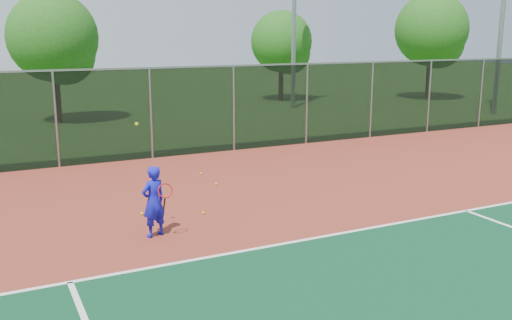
{
  "coord_description": "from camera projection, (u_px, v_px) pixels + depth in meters",
  "views": [
    {
      "loc": [
        -8.09,
        -6.36,
        4.11
      ],
      "look_at": [
        -2.54,
        5.0,
        1.3
      ],
      "focal_mm": 40.0,
      "sensor_mm": 36.0,
      "label": 1
    }
  ],
  "objects": [
    {
      "name": "practice_ball_5",
      "position": [
        203.0,
        213.0,
        13.19
      ],
      "size": [
        0.07,
        0.07,
        0.07
      ],
      "primitive_type": "sphere",
      "color": "#C4D518",
      "rests_on": "court_apron"
    },
    {
      "name": "tree_back_mid",
      "position": [
        283.0,
        44.0,
        34.91
      ],
      "size": [
        3.76,
        3.76,
        5.52
      ],
      "color": "#372014",
      "rests_on": "ground"
    },
    {
      "name": "fence_back",
      "position": [
        234.0,
        107.0,
        20.13
      ],
      "size": [
        30.0,
        0.06,
        3.03
      ],
      "color": "black",
      "rests_on": "court_apron"
    },
    {
      "name": "practice_ball_0",
      "position": [
        142.0,
        214.0,
        13.14
      ],
      "size": [
        0.07,
        0.07,
        0.07
      ],
      "primitive_type": "sphere",
      "color": "#C4D518",
      "rests_on": "court_apron"
    },
    {
      "name": "court_apron",
      "position": [
        431.0,
        238.0,
        11.7
      ],
      "size": [
        30.0,
        20.0,
        0.02
      ],
      "primitive_type": "cube",
      "color": "maroon",
      "rests_on": "ground"
    },
    {
      "name": "tennis_player",
      "position": [
        154.0,
        201.0,
        11.62
      ],
      "size": [
        0.63,
        0.67,
        2.38
      ],
      "color": "#1517CB",
      "rests_on": "court_apron"
    },
    {
      "name": "practice_ball_4",
      "position": [
        216.0,
        184.0,
        15.72
      ],
      "size": [
        0.07,
        0.07,
        0.07
      ],
      "primitive_type": "sphere",
      "color": "#C4D518",
      "rests_on": "court_apron"
    },
    {
      "name": "ground",
      "position": [
        512.0,
        275.0,
        9.94
      ],
      "size": [
        120.0,
        120.0,
        0.0
      ],
      "primitive_type": "plane",
      "color": "#245117",
      "rests_on": "ground"
    },
    {
      "name": "tree_back_left",
      "position": [
        56.0,
        41.0,
        25.98
      ],
      "size": [
        4.08,
        4.08,
        5.99
      ],
      "color": "#372014",
      "rests_on": "ground"
    },
    {
      "name": "practice_ball_2",
      "position": [
        201.0,
        174.0,
        16.88
      ],
      "size": [
        0.07,
        0.07,
        0.07
      ],
      "primitive_type": "sphere",
      "color": "#C4D518",
      "rests_on": "court_apron"
    },
    {
      "name": "tree_back_right",
      "position": [
        433.0,
        33.0,
        35.36
      ],
      "size": [
        4.5,
        4.5,
        6.6
      ],
      "color": "#372014",
      "rests_on": "ground"
    }
  ]
}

